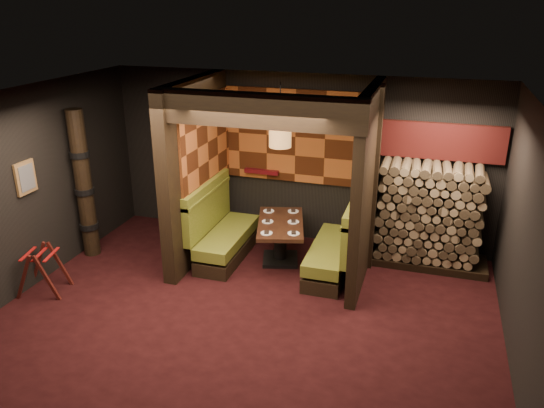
{
  "coord_description": "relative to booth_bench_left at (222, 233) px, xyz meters",
  "views": [
    {
      "loc": [
        2.12,
        -5.56,
        3.94
      ],
      "look_at": [
        0.0,
        1.3,
        1.15
      ],
      "focal_mm": 35.0,
      "sensor_mm": 36.0,
      "label": 1
    }
  ],
  "objects": [
    {
      "name": "tapa_side_panel",
      "position": [
        -0.27,
        0.17,
        1.45
      ],
      "size": [
        0.04,
        1.85,
        1.45
      ],
      "primitive_type": "cube",
      "color": "#A65322",
      "rests_on": "partition_left"
    },
    {
      "name": "mosaic_header",
      "position": [
        3.25,
        1.03,
        1.52
      ],
      "size": [
        1.83,
        0.1,
        0.56
      ],
      "primitive_type": "cube",
      "color": "maroon",
      "rests_on": "wall_back"
    },
    {
      "name": "luggage_rack",
      "position": [
        -2.01,
        -1.81,
        -0.04
      ],
      "size": [
        0.76,
        0.61,
        0.73
      ],
      "color": "#42140F",
      "rests_on": "floor"
    },
    {
      "name": "firewood_stack",
      "position": [
        3.25,
        0.7,
        0.42
      ],
      "size": [
        1.73,
        0.7,
        1.64
      ],
      "color": "black",
      "rests_on": "floor"
    },
    {
      "name": "pendant_lamp",
      "position": [
        0.96,
        0.06,
        1.73
      ],
      "size": [
        0.33,
        0.33,
        0.95
      ],
      "color": "#A6713A",
      "rests_on": "ceiling"
    },
    {
      "name": "ceiling",
      "position": [
        0.96,
        -1.65,
        2.46
      ],
      "size": [
        6.5,
        5.5,
        0.02
      ],
      "primitive_type": "cube",
      "color": "black",
      "rests_on": "ground"
    },
    {
      "name": "bay_front_post",
      "position": [
        2.35,
        0.31,
        1.02
      ],
      "size": [
        0.08,
        0.08,
        2.85
      ],
      "primitive_type": "cube",
      "color": "black",
      "rests_on": "floor"
    },
    {
      "name": "wall_front",
      "position": [
        0.96,
        -4.41,
        1.02
      ],
      "size": [
        6.5,
        0.02,
        2.85
      ],
      "primitive_type": "cube",
      "color": "black",
      "rests_on": "ground"
    },
    {
      "name": "wall_back",
      "position": [
        0.96,
        1.11,
        1.02
      ],
      "size": [
        6.5,
        0.02,
        2.85
      ],
      "primitive_type": "cube",
      "color": "black",
      "rests_on": "ground"
    },
    {
      "name": "place_settings",
      "position": [
        0.96,
        0.11,
        0.29
      ],
      "size": [
        0.8,
        1.13,
        0.03
      ],
      "color": "white",
      "rests_on": "dining_table"
    },
    {
      "name": "booth_bench_right",
      "position": [
        1.89,
        0.0,
        0.0
      ],
      "size": [
        0.68,
        1.6,
        1.14
      ],
      "color": "black",
      "rests_on": "floor"
    },
    {
      "name": "partition_left",
      "position": [
        -0.39,
        -0.0,
        1.02
      ],
      "size": [
        0.2,
        2.2,
        2.85
      ],
      "primitive_type": "cube",
      "color": "black",
      "rests_on": "floor"
    },
    {
      "name": "floor",
      "position": [
        0.96,
        -1.65,
        -0.41
      ],
      "size": [
        6.5,
        5.5,
        0.02
      ],
      "primitive_type": "cube",
      "color": "black",
      "rests_on": "ground"
    },
    {
      "name": "lacquer_shelf",
      "position": [
        0.36,
        1.0,
        0.78
      ],
      "size": [
        0.6,
        0.12,
        0.07
      ],
      "primitive_type": "cube",
      "color": "#530B11",
      "rests_on": "wall_back"
    },
    {
      "name": "totem_column",
      "position": [
        -2.09,
        -0.55,
        0.79
      ],
      "size": [
        0.31,
        0.31,
        2.4
      ],
      "color": "black",
      "rests_on": "floor"
    },
    {
      "name": "partition_right",
      "position": [
        2.26,
        0.05,
        1.02
      ],
      "size": [
        0.15,
        2.1,
        2.85
      ],
      "primitive_type": "cube",
      "color": "black",
      "rests_on": "floor"
    },
    {
      "name": "tapa_back_panel",
      "position": [
        0.94,
        1.06,
        1.42
      ],
      "size": [
        2.4,
        0.06,
        1.55
      ],
      "primitive_type": "cube",
      "color": "#A65322",
      "rests_on": "wall_back"
    },
    {
      "name": "dining_table",
      "position": [
        0.96,
        0.11,
        0.04
      ],
      "size": [
        1.01,
        1.42,
        0.68
      ],
      "color": "black",
      "rests_on": "floor"
    },
    {
      "name": "wall_right",
      "position": [
        4.22,
        -1.65,
        1.02
      ],
      "size": [
        0.02,
        5.5,
        2.85
      ],
      "primitive_type": "cube",
      "color": "black",
      "rests_on": "ground"
    },
    {
      "name": "header_beam",
      "position": [
        0.94,
        -0.95,
        2.23
      ],
      "size": [
        2.85,
        0.18,
        0.44
      ],
      "primitive_type": "cube",
      "color": "black",
      "rests_on": "partition_left"
    },
    {
      "name": "framed_picture",
      "position": [
        -2.25,
        -1.55,
        1.22
      ],
      "size": [
        0.05,
        0.36,
        0.46
      ],
      "color": "olive",
      "rests_on": "wall_left"
    },
    {
      "name": "wall_left",
      "position": [
        -2.3,
        -1.65,
        1.02
      ],
      "size": [
        0.02,
        5.5,
        2.85
      ],
      "primitive_type": "cube",
      "color": "black",
      "rests_on": "ground"
    },
    {
      "name": "booth_bench_left",
      "position": [
        0.0,
        0.0,
        0.0
      ],
      "size": [
        0.68,
        1.6,
        1.14
      ],
      "color": "black",
      "rests_on": "floor"
    }
  ]
}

